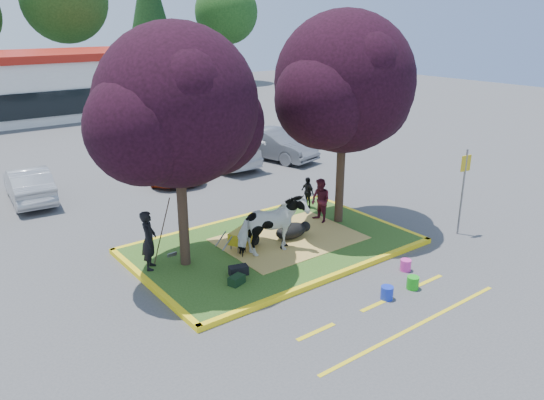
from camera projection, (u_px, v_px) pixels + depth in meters
ground at (274, 248)px, 16.20m from camera, size 90.00×90.00×0.00m
median_island at (274, 246)px, 16.17m from camera, size 8.00×5.00×0.15m
curb_near at (332, 277)px, 14.23m from camera, size 8.30×0.16×0.15m
curb_far at (228, 221)px, 18.12m from camera, size 8.30×0.16×0.15m
curb_left at (150, 284)px, 13.85m from camera, size 0.16×5.30×0.15m
curb_right at (367, 217)px, 18.49m from camera, size 0.16×5.30×0.15m
straw_bedding at (289, 239)px, 16.49m from camera, size 4.20×3.00×0.01m
tree_purple_left at (178, 114)px, 13.47m from camera, size 5.06×4.20×6.51m
tree_purple_right at (345, 89)px, 16.50m from camera, size 5.30×4.40×6.82m
fire_lane_stripe_a at (316, 332)px, 11.89m from camera, size 1.10×0.12×0.01m
fire_lane_stripe_b at (377, 304)px, 13.03m from camera, size 1.10×0.12×0.01m
fire_lane_stripe_c at (428, 281)px, 14.17m from camera, size 1.10×0.12×0.01m
fire_lane_long at (416, 326)px, 12.12m from camera, size 6.00×0.10×0.01m
retail_building at (59, 83)px, 37.69m from camera, size 20.40×8.40×4.40m
treeline at (4, 3)px, 42.71m from camera, size 46.58×7.80×14.63m
cow at (272, 226)px, 15.20m from camera, size 2.12×1.14×1.71m
calf at (291, 231)px, 16.48m from camera, size 1.20×0.83×0.48m
handler at (149, 240)px, 14.31m from camera, size 0.67×0.73×1.67m
visitor_a at (320, 201)px, 17.64m from camera, size 0.61×0.76×1.49m
visitor_b at (307, 192)px, 19.05m from camera, size 0.31×0.68×1.14m
wheelbarrow at (243, 236)px, 15.64m from camera, size 1.55×0.84×0.59m
gear_bag_dark at (239, 270)px, 14.16m from camera, size 0.55×0.40×0.25m
gear_bag_green at (237, 280)px, 13.67m from camera, size 0.49×0.39×0.23m
sign_post at (464, 182)px, 16.70m from camera, size 0.40×0.08×2.83m
bucket_green at (413, 283)px, 13.73m from camera, size 0.36×0.36×0.34m
bucket_pink at (406, 265)px, 14.72m from camera, size 0.35×0.35×0.32m
bucket_blue at (387, 293)px, 13.23m from camera, size 0.40×0.40×0.34m
car_silver at (29, 184)px, 20.17m from camera, size 1.75×4.14×1.33m
car_red at (169, 162)px, 23.21m from camera, size 3.35×5.14×1.32m
car_white at (218, 149)px, 25.07m from camera, size 2.31×5.25×1.50m
car_grey at (274, 144)px, 26.07m from camera, size 2.59×4.74×1.48m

